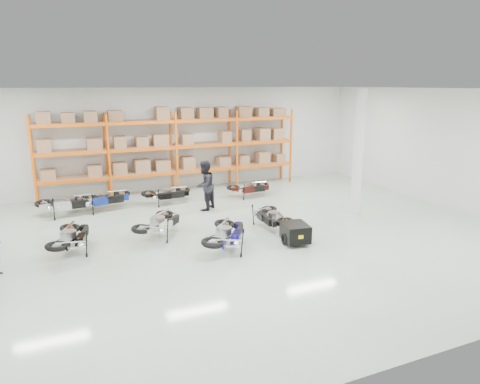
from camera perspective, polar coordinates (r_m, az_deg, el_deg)
name	(u,v)px	position (r m, az deg, el deg)	size (l,w,h in m)	color
room	(228,166)	(12.86, -1.61, 3.44)	(18.00, 18.00, 18.00)	#AEC2B0
pallet_rack	(174,141)	(18.94, -8.84, 6.80)	(11.28, 0.98, 3.62)	#F6600C
structural_column	(358,153)	(15.89, 15.49, 5.01)	(0.25, 0.25, 4.50)	white
moto_blue_centre	(227,230)	(12.32, -1.73, -5.08)	(0.85, 1.92, 1.17)	#0B074C
moto_silver_left	(160,219)	(13.59, -10.60, -3.57)	(0.81, 1.83, 1.12)	silver
moto_black_far_left	(72,233)	(13.08, -21.52, -5.12)	(0.80, 1.79, 1.10)	black
moto_touring_right	(271,213)	(14.17, 4.13, -2.82)	(0.74, 1.66, 1.02)	black
trailer	(295,232)	(12.89, 7.37, -5.35)	(0.83, 1.51, 0.62)	black
moto_back_a	(103,195)	(16.92, -17.79, -0.42)	(0.83, 1.88, 1.15)	navy
moto_back_b	(68,200)	(16.72, -21.99, -0.94)	(0.84, 1.88, 1.15)	silver
moto_back_c	(167,191)	(17.23, -9.67, 0.16)	(0.76, 1.71, 1.05)	black
moto_back_d	(250,185)	(18.02, 1.32, 0.91)	(0.73, 1.63, 1.00)	#3B0D0B
person_back	(205,185)	(16.11, -4.74, 0.88)	(0.92, 0.72, 1.89)	black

